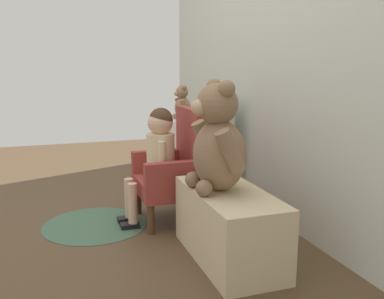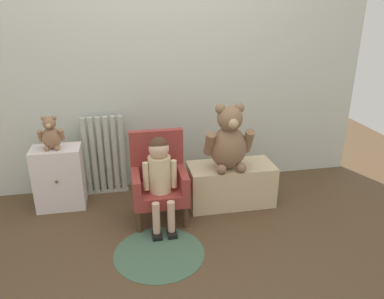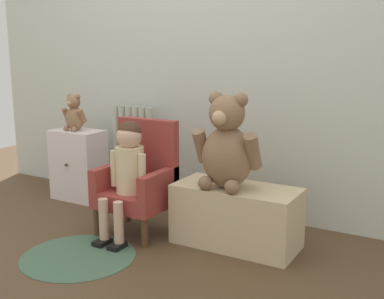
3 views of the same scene
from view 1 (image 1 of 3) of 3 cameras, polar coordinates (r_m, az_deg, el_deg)
ground_plane at (r=2.58m, az=-12.23°, el=-10.84°), size 6.00×6.00×0.00m
back_wall at (r=2.75m, az=11.10°, el=16.10°), size 3.80×0.05×2.40m
radiator at (r=3.19m, az=4.11°, el=0.31°), size 0.37×0.05×0.71m
small_dresser at (r=3.48m, az=-1.10°, el=-0.22°), size 0.39×0.26×0.53m
child_armchair at (r=2.64m, az=-2.32°, el=-2.66°), size 0.42×0.36×0.70m
child_figure at (r=2.58m, az=-4.70°, el=0.03°), size 0.25×0.35×0.71m
low_bench at (r=2.16m, az=4.93°, el=-10.04°), size 0.71×0.34×0.35m
large_teddy_bear at (r=2.07m, az=3.49°, el=0.94°), size 0.39×0.28×0.54m
small_teddy_bear at (r=3.44m, az=-1.30°, el=6.09°), size 0.20×0.14×0.27m
floor_rug at (r=2.71m, az=-12.80°, el=-9.73°), size 0.63×0.63×0.01m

